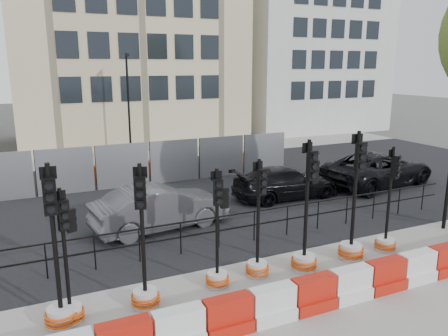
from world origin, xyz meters
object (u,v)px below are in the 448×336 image
traffic_signal_h (387,230)px  car_c (286,183)px  traffic_signal_d (218,260)px  traffic_signal_a (59,294)px

traffic_signal_h → car_c: size_ratio=0.69×
traffic_signal_d → car_c: (5.54, 5.60, -0.06)m
traffic_signal_h → car_c: (0.16, 5.70, 0.01)m
traffic_signal_h → car_c: 5.70m
traffic_signal_a → car_c: bearing=35.6°
traffic_signal_a → traffic_signal_h: 9.05m
traffic_signal_d → traffic_signal_h: bearing=7.1°
traffic_signal_h → traffic_signal_a: bearing=160.8°
traffic_signal_a → traffic_signal_h: size_ratio=1.12×
traffic_signal_d → traffic_signal_h: size_ratio=0.96×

